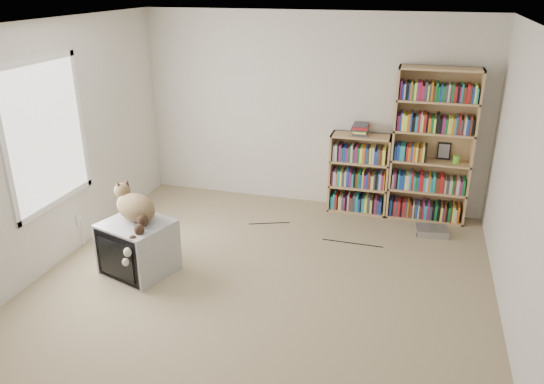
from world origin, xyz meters
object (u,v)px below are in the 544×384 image
(bookcase_tall, at_px, (432,150))
(bookcase_short, at_px, (359,176))
(crt_tv, at_px, (139,247))
(cat, at_px, (135,213))
(dvd_player, at_px, (432,231))

(bookcase_tall, relative_size, bookcase_short, 1.84)
(crt_tv, height_order, cat, cat)
(bookcase_tall, bearing_deg, dvd_player, -78.77)
(cat, height_order, bookcase_short, bookcase_short)
(crt_tv, bearing_deg, bookcase_tall, 55.46)
(cat, bearing_deg, crt_tv, 13.33)
(cat, relative_size, dvd_player, 2.11)
(dvd_player, bearing_deg, bookcase_short, 145.93)
(crt_tv, xyz_separation_m, cat, (-0.01, 0.00, 0.38))
(bookcase_short, xyz_separation_m, dvd_player, (0.96, -0.48, -0.44))
(cat, xyz_separation_m, dvd_player, (2.95, 1.71, -0.62))
(bookcase_short, bearing_deg, cat, -132.24)
(bookcase_short, bearing_deg, dvd_player, -26.54)
(bookcase_tall, relative_size, dvd_player, 5.17)
(bookcase_short, bearing_deg, crt_tv, -132.09)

